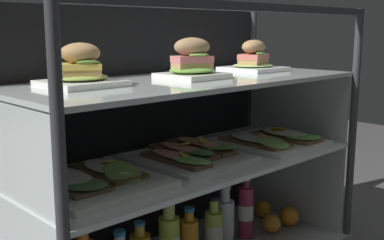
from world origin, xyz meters
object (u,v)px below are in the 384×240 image
object	(u,v)px
orange_fruit_rolled_forward	(289,216)
juice_bottle_front_left_end	(246,211)
juice_bottle_front_middle	(225,221)
plated_roll_sandwich_center	(253,60)
open_sandwich_tray_left_of_center	(272,139)
orange_fruit_beside_bottles	(263,209)
orange_fruit_near_left_post	(272,223)
plated_roll_sandwich_near_left_corner	(190,64)
juice_bottle_front_right_end	(190,240)
open_sandwich_tray_far_right	(190,154)
open_sandwich_tray_mid_left	(92,179)
juice_bottle_back_center	(213,230)
plated_roll_sandwich_right_of_center	(81,71)

from	to	relation	value
orange_fruit_rolled_forward	juice_bottle_front_left_end	bearing A→B (deg)	166.39
juice_bottle_front_middle	plated_roll_sandwich_center	bearing A→B (deg)	4.11
open_sandwich_tray_left_of_center	orange_fruit_beside_bottles	world-z (taller)	open_sandwich_tray_left_of_center
orange_fruit_near_left_post	plated_roll_sandwich_near_left_corner	bearing A→B (deg)	174.87
plated_roll_sandwich_center	orange_fruit_rolled_forward	world-z (taller)	plated_roll_sandwich_center
open_sandwich_tray_left_of_center	plated_roll_sandwich_center	bearing A→B (deg)	95.46
juice_bottle_front_right_end	juice_bottle_front_left_end	world-z (taller)	juice_bottle_front_left_end
juice_bottle_front_middle	open_sandwich_tray_left_of_center	bearing A→B (deg)	-25.24
open_sandwich_tray_left_of_center	orange_fruit_rolled_forward	xyz separation A→B (m)	(0.14, 0.01, -0.34)
orange_fruit_beside_bottles	juice_bottle_front_middle	bearing A→B (deg)	-170.34
juice_bottle_front_left_end	plated_roll_sandwich_near_left_corner	bearing A→B (deg)	-178.43
open_sandwich_tray_left_of_center	juice_bottle_front_middle	world-z (taller)	open_sandwich_tray_left_of_center
open_sandwich_tray_far_right	juice_bottle_front_right_end	bearing A→B (deg)	-179.76
plated_roll_sandwich_near_left_corner	orange_fruit_rolled_forward	world-z (taller)	plated_roll_sandwich_near_left_corner
orange_fruit_rolled_forward	open_sandwich_tray_mid_left	bearing A→B (deg)	177.23
plated_roll_sandwich_center	open_sandwich_tray_left_of_center	distance (m)	0.31
open_sandwich_tray_mid_left	open_sandwich_tray_left_of_center	world-z (taller)	open_sandwich_tray_mid_left
orange_fruit_beside_bottles	open_sandwich_tray_mid_left	bearing A→B (deg)	-174.60
juice_bottle_back_center	juice_bottle_front_left_end	distance (m)	0.19
juice_bottle_back_center	orange_fruit_beside_bottles	distance (m)	0.41
plated_roll_sandwich_center	juice_bottle_front_right_end	bearing A→B (deg)	-174.89
plated_roll_sandwich_right_of_center	juice_bottle_front_right_end	xyz separation A→B (m)	(0.37, -0.04, -0.60)
juice_bottle_front_right_end	open_sandwich_tray_left_of_center	bearing A→B (deg)	-9.24
juice_bottle_front_middle	juice_bottle_front_left_end	size ratio (longest dim) A/B	0.92
orange_fruit_beside_bottles	orange_fruit_rolled_forward	size ratio (longest dim) A/B	0.91
plated_roll_sandwich_right_of_center	juice_bottle_front_middle	world-z (taller)	plated_roll_sandwich_right_of_center
plated_roll_sandwich_right_of_center	orange_fruit_beside_bottles	distance (m)	1.09
juice_bottle_front_middle	orange_fruit_near_left_post	xyz separation A→B (m)	(0.20, -0.07, -0.05)
juice_bottle_front_left_end	juice_bottle_back_center	bearing A→B (deg)	-178.03
open_sandwich_tray_left_of_center	juice_bottle_front_right_end	size ratio (longest dim) A/B	1.83
plated_roll_sandwich_right_of_center	orange_fruit_near_left_post	size ratio (longest dim) A/B	2.69
juice_bottle_front_left_end	orange_fruit_rolled_forward	size ratio (longest dim) A/B	3.07
plated_roll_sandwich_right_of_center	open_sandwich_tray_left_of_center	distance (m)	0.81
plated_roll_sandwich_center	juice_bottle_front_left_end	bearing A→B (deg)	-153.10
open_sandwich_tray_far_right	open_sandwich_tray_left_of_center	bearing A→B (deg)	-9.26
open_sandwich_tray_mid_left	orange_fruit_beside_bottles	distance (m)	0.96
open_sandwich_tray_mid_left	juice_bottle_front_middle	distance (m)	0.66
open_sandwich_tray_left_of_center	plated_roll_sandwich_near_left_corner	bearing A→B (deg)	172.59
open_sandwich_tray_far_right	orange_fruit_near_left_post	world-z (taller)	open_sandwich_tray_far_right
orange_fruit_beside_bottles	open_sandwich_tray_far_right	bearing A→B (deg)	-171.81
juice_bottle_front_right_end	orange_fruit_rolled_forward	world-z (taller)	juice_bottle_front_right_end
plated_roll_sandwich_near_left_corner	open_sandwich_tray_far_right	bearing A→B (deg)	51.24
open_sandwich_tray_far_right	orange_fruit_beside_bottles	size ratio (longest dim) A/B	4.99
juice_bottle_front_left_end	juice_bottle_front_middle	bearing A→B (deg)	165.92
plated_roll_sandwich_right_of_center	juice_bottle_back_center	size ratio (longest dim) A/B	0.95
plated_roll_sandwich_near_left_corner	juice_bottle_front_left_end	world-z (taller)	plated_roll_sandwich_near_left_corner
orange_fruit_beside_bottles	open_sandwich_tray_left_of_center	bearing A→B (deg)	-134.04
juice_bottle_front_left_end	plated_roll_sandwich_right_of_center	bearing A→B (deg)	176.14
orange_fruit_near_left_post	juice_bottle_front_right_end	bearing A→B (deg)	173.20
open_sandwich_tray_left_of_center	juice_bottle_front_middle	distance (m)	0.35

